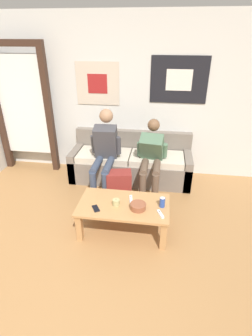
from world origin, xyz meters
TOP-DOWN VIEW (x-y plane):
  - ground_plane at (0.00, 0.00)m, footprint 18.00×18.00m
  - wall_back at (0.00, 2.81)m, footprint 10.00×0.07m
  - door_frame at (-1.56, 2.59)m, footprint 1.00×0.10m
  - couch at (0.29, 2.46)m, footprint 1.98×0.70m
  - coffee_table at (0.37, 1.12)m, footprint 1.10×0.62m
  - person_seated_adult at (-0.07, 2.09)m, footprint 0.47×0.91m
  - person_seated_teen at (0.64, 2.12)m, footprint 0.47×0.96m
  - backpack at (0.20, 1.74)m, footprint 0.39×0.31m
  - ceramic_bowl at (0.55, 1.05)m, footprint 0.19×0.19m
  - pillar_candle at (0.28, 1.08)m, footprint 0.09×0.09m
  - drink_can_blue at (0.83, 1.13)m, footprint 0.07×0.07m
  - game_controller_near_left at (0.82, 0.97)m, footprint 0.09×0.15m
  - game_controller_near_right at (0.45, 1.22)m, footprint 0.06×0.15m
  - cell_phone at (0.06, 0.97)m, footprint 0.13×0.15m

SIDE VIEW (x-z plane):
  - ground_plane at x=0.00m, z-range 0.00..0.00m
  - backpack at x=0.20m, z-range -0.01..0.46m
  - couch at x=0.29m, z-range -0.11..0.65m
  - coffee_table at x=0.37m, z-range 0.13..0.52m
  - cell_phone at x=0.06m, z-range 0.39..0.40m
  - game_controller_near_left at x=0.82m, z-range 0.39..0.42m
  - game_controller_near_right at x=0.45m, z-range 0.39..0.42m
  - pillar_candle at x=0.28m, z-range 0.38..0.47m
  - ceramic_bowl at x=0.55m, z-range 0.39..0.47m
  - drink_can_blue at x=0.83m, z-range 0.39..0.51m
  - person_seated_teen at x=0.64m, z-range 0.05..1.13m
  - person_seated_adult at x=-0.07m, z-range 0.05..1.28m
  - door_frame at x=-1.56m, z-range 0.12..2.27m
  - wall_back at x=0.00m, z-range 0.00..2.55m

